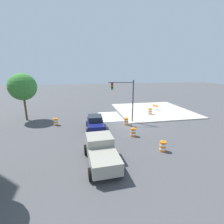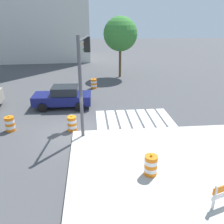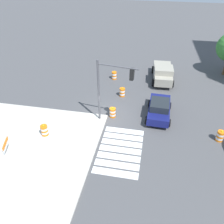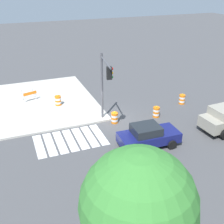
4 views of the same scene
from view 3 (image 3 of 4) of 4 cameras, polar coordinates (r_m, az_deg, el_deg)
name	(u,v)px [view 3 (image 3 of 4)]	position (r m, az deg, el deg)	size (l,w,h in m)	color
ground_plane	(108,116)	(20.78, -1.07, -1.13)	(120.00, 120.00, 0.00)	#474749
sidewalk_corner	(12,154)	(18.66, -23.76, -9.57)	(12.00, 12.00, 0.15)	#BCB7AD
crosswalk_stripes	(120,150)	(17.53, 2.07, -9.43)	(5.10, 3.20, 0.02)	silver
sports_car	(159,109)	(20.82, 11.72, 0.86)	(4.36, 2.25, 1.63)	navy
pickup_truck	(163,73)	(26.90, 12.59, 9.45)	(5.24, 2.55, 1.92)	gray
traffic_barrel_near_corner	(113,112)	(20.50, 0.15, -0.12)	(0.56, 0.56, 1.02)	orange
traffic_barrel_crosswalk_end	(122,92)	(23.55, 2.58, 4.97)	(0.56, 0.56, 1.02)	orange
traffic_barrel_median_near	(114,75)	(26.93, 0.54, 9.14)	(0.56, 0.56, 1.02)	orange
traffic_barrel_median_far	(220,136)	(19.92, 25.42, -5.43)	(0.56, 0.56, 1.02)	orange
traffic_barrel_on_sidewalk	(44,130)	(19.09, -16.55, -4.39)	(0.56, 0.56, 1.02)	orange
construction_barricade	(4,145)	(18.62, -25.49, -7.53)	(1.41, 1.10, 1.00)	silver
traffic_light_pole	(112,83)	(17.96, -0.05, 7.33)	(0.70, 3.26, 5.50)	#4C4C51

